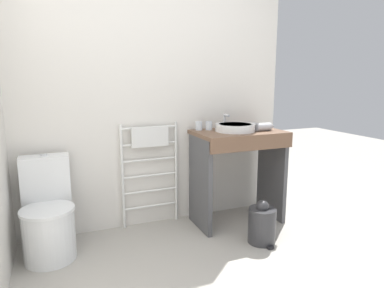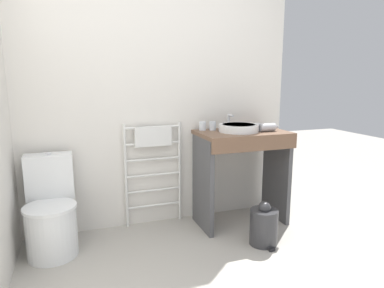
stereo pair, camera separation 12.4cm
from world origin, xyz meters
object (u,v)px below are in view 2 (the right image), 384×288
at_px(sink_basin, 239,128).
at_px(hair_dryer, 267,127).
at_px(cup_near_wall, 202,126).
at_px(trash_bin, 264,226).
at_px(cup_near_edge, 213,126).
at_px(toilet, 51,215).
at_px(towel_radiator, 153,154).

xyz_separation_m(sink_basin, hair_dryer, (0.26, -0.06, 0.00)).
distance_m(cup_near_wall, trash_bin, 1.05).
bearing_deg(sink_basin, cup_near_edge, 139.54).
bearing_deg(cup_near_wall, sink_basin, -33.34).
bearing_deg(sink_basin, hair_dryer, -13.86).
xyz_separation_m(sink_basin, trash_bin, (0.02, -0.46, -0.76)).
bearing_deg(cup_near_edge, trash_bin, -71.71).
xyz_separation_m(cup_near_wall, cup_near_edge, (0.09, -0.02, -0.00)).
relative_size(toilet, cup_near_wall, 9.35).
bearing_deg(hair_dryer, cup_near_wall, 155.28).
bearing_deg(hair_dryer, trash_bin, -121.47).
distance_m(towel_radiator, trash_bin, 1.16).
bearing_deg(toilet, cup_near_edge, 6.80).
xyz_separation_m(cup_near_edge, hair_dryer, (0.45, -0.23, -0.00)).
relative_size(toilet, cup_near_edge, 9.57).
relative_size(cup_near_edge, hair_dryer, 0.41).
relative_size(toilet, sink_basin, 2.12).
distance_m(sink_basin, cup_near_wall, 0.34).
distance_m(toilet, trash_bin, 1.72).
relative_size(sink_basin, cup_near_edge, 4.52).
bearing_deg(cup_near_wall, hair_dryer, -24.72).
bearing_deg(trash_bin, cup_near_edge, 108.29).
bearing_deg(cup_near_edge, sink_basin, -40.46).
relative_size(hair_dryer, trash_bin, 0.53).
xyz_separation_m(toilet, sink_basin, (1.64, 0.01, 0.62)).
height_order(towel_radiator, cup_near_wall, cup_near_wall).
bearing_deg(towel_radiator, toilet, -163.73).
distance_m(sink_basin, hair_dryer, 0.27).
height_order(hair_dryer, trash_bin, hair_dryer).
height_order(toilet, cup_near_edge, cup_near_edge).
height_order(toilet, towel_radiator, towel_radiator).
height_order(sink_basin, hair_dryer, hair_dryer).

